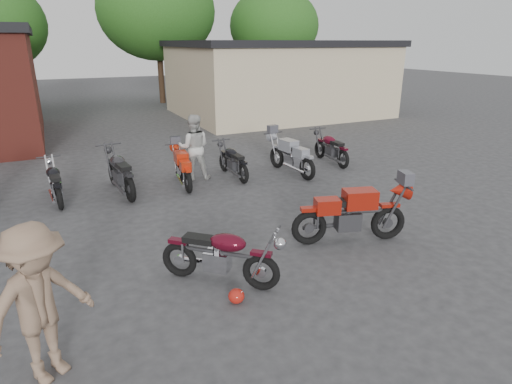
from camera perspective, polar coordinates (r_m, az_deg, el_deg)
name	(u,v)px	position (r m, az deg, el deg)	size (l,w,h in m)	color
ground	(252,278)	(7.27, -0.54, -11.33)	(90.00, 90.00, 0.00)	#323235
stucco_building	(277,81)	(23.56, 2.77, 14.62)	(10.00, 8.00, 3.50)	tan
tree_2	(158,30)	(28.45, -12.96, 20.35)	(7.04, 7.04, 8.80)	#1B4312
tree_3	(274,40)	(31.30, 2.39, 19.57)	(6.08, 6.08, 7.60)	#1B4312
vintage_motorcycle	(221,252)	(6.87, -4.67, -7.96)	(1.95, 0.64, 1.13)	#450816
sportbike	(352,211)	(8.42, 12.71, -2.52)	(2.20, 0.73, 1.28)	#9D190D
helmet	(236,296)	(6.60, -2.64, -13.68)	(0.25, 0.25, 0.23)	#A31A11
person_light	(194,147)	(12.15, -8.27, 5.91)	(0.89, 0.70, 1.84)	#B5B5B0
person_tan	(40,305)	(5.45, -26.90, -13.26)	(1.25, 0.72, 1.94)	#836751
row_bike_2	(55,180)	(11.50, -25.27, 1.42)	(1.82, 0.60, 1.06)	black
row_bike_3	(120,170)	(11.48, -17.72, 2.83)	(2.13, 0.70, 1.24)	#232325
row_bike_4	(182,166)	(11.74, -9.80, 3.46)	(1.87, 0.62, 1.09)	red
row_bike_5	(233,159)	(12.32, -3.14, 4.37)	(1.81, 0.60, 1.05)	black
row_bike_6	(291,154)	(12.66, 4.65, 5.11)	(2.07, 0.68, 1.20)	gray
row_bike_7	(331,146)	(13.98, 9.93, 6.03)	(1.89, 0.62, 1.10)	#4A0919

